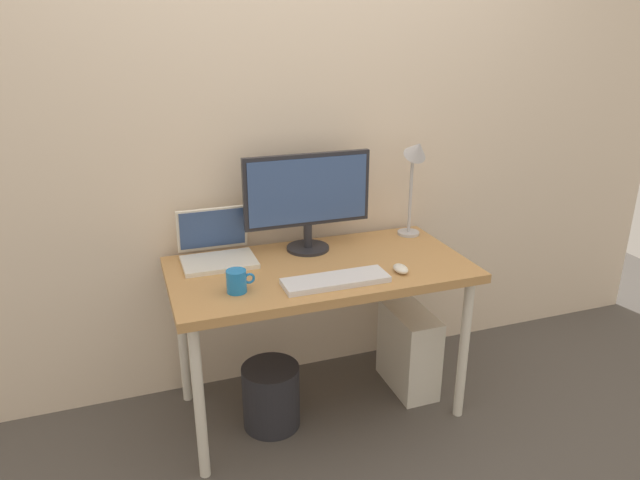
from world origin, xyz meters
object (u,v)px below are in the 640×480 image
object	(u,v)px
monitor	(308,196)
desk_lamp	(415,165)
computer_tower	(409,349)
desk	(320,280)
laptop	(216,248)
wastebasket	(271,396)
keyboard	(336,280)
mouse	(401,269)
coffee_mug	(237,281)

from	to	relation	value
monitor	desk_lamp	xyz separation A→B (m)	(0.54, 0.00, 0.10)
computer_tower	monitor	bearing A→B (deg)	158.19
desk	monitor	distance (m)	0.39
laptop	desk	bearing A→B (deg)	-27.73
desk	wastebasket	distance (m)	0.58
computer_tower	laptop	bearing A→B (deg)	167.16
monitor	laptop	xyz separation A→B (m)	(-0.43, 0.02, -0.21)
keyboard	wastebasket	xyz separation A→B (m)	(-0.25, 0.14, -0.60)
laptop	mouse	xyz separation A→B (m)	(0.71, -0.40, -0.04)
desk	coffee_mug	world-z (taller)	coffee_mug
desk	computer_tower	size ratio (longest dim) A/B	3.12
keyboard	desk	bearing A→B (deg)	89.96
desk	coffee_mug	distance (m)	0.44
computer_tower	keyboard	bearing A→B (deg)	-156.29
desk_lamp	coffee_mug	bearing A→B (deg)	-160.16
monitor	wastebasket	xyz separation A→B (m)	(-0.26, -0.25, -0.85)
monitor	computer_tower	bearing A→B (deg)	-21.81
mouse	wastebasket	distance (m)	0.83
monitor	computer_tower	size ratio (longest dim) A/B	1.41
laptop	coffee_mug	bearing A→B (deg)	-87.15
mouse	wastebasket	size ratio (longest dim) A/B	0.30
keyboard	mouse	xyz separation A→B (m)	(0.30, 0.01, 0.01)
monitor	mouse	size ratio (longest dim) A/B	6.60
keyboard	monitor	bearing A→B (deg)	88.39
keyboard	wastebasket	world-z (taller)	keyboard
monitor	keyboard	xyz separation A→B (m)	(-0.01, -0.39, -0.25)
desk	keyboard	xyz separation A→B (m)	(-0.00, -0.19, 0.08)
monitor	coffee_mug	xyz separation A→B (m)	(-0.41, -0.34, -0.22)
monitor	laptop	world-z (taller)	monitor
desk_lamp	wastebasket	xyz separation A→B (m)	(-0.81, -0.25, -0.95)
desk_lamp	keyboard	size ratio (longest dim) A/B	1.15
coffee_mug	computer_tower	size ratio (longest dim) A/B	0.27
monitor	coffee_mug	world-z (taller)	monitor
computer_tower	wastebasket	bearing A→B (deg)	-174.96
keyboard	wastebasket	bearing A→B (deg)	150.21
laptop	computer_tower	world-z (taller)	laptop
desk_lamp	coffee_mug	size ratio (longest dim) A/B	4.38
keyboard	computer_tower	size ratio (longest dim) A/B	1.05
keyboard	mouse	bearing A→B (deg)	1.65
desk_lamp	coffee_mug	distance (m)	1.06
monitor	wastebasket	world-z (taller)	monitor
mouse	wastebasket	xyz separation A→B (m)	(-0.55, 0.14, -0.61)
coffee_mug	computer_tower	bearing A→B (deg)	10.20
wastebasket	mouse	bearing A→B (deg)	-13.82
keyboard	computer_tower	bearing A→B (deg)	23.71
desk	computer_tower	distance (m)	0.66
monitor	laptop	distance (m)	0.47
laptop	computer_tower	size ratio (longest dim) A/B	0.76
monitor	wastebasket	size ratio (longest dim) A/B	1.98
mouse	keyboard	bearing A→B (deg)	-178.35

